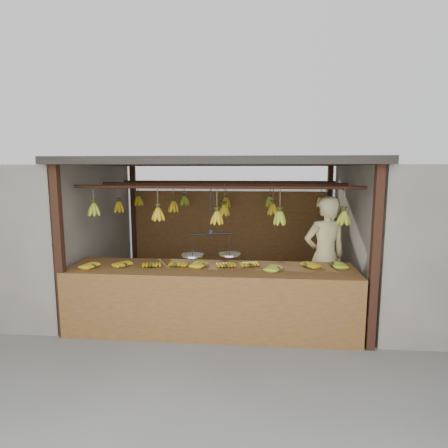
# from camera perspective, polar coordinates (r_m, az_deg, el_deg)

# --- Properties ---
(ground) EXTENTS (80.00, 80.00, 0.00)m
(ground) POSITION_cam_1_polar(r_m,az_deg,el_deg) (6.50, -0.24, -11.81)
(ground) COLOR #5B5B57
(stall) EXTENTS (4.30, 3.30, 2.40)m
(stall) POSITION_cam_1_polar(r_m,az_deg,el_deg) (6.43, 0.02, 5.96)
(stall) COLOR black
(stall) RESTS_ON ground
(neighbor_left) EXTENTS (3.00, 3.00, 2.30)m
(neighbor_left) POSITION_cam_1_polar(r_m,az_deg,el_deg) (7.44, -29.04, -1.12)
(neighbor_left) COLOR slate
(neighbor_left) RESTS_ON ground
(counter) EXTENTS (3.94, 0.90, 0.96)m
(counter) POSITION_cam_1_polar(r_m,az_deg,el_deg) (5.11, -2.10, -8.96)
(counter) COLOR brown
(counter) RESTS_ON ground
(hanging_bananas) EXTENTS (3.65, 2.23, 0.38)m
(hanging_bananas) POSITION_cam_1_polar(r_m,az_deg,el_deg) (6.13, -0.25, 2.49)
(hanging_bananas) COLOR #92A523
(hanging_bananas) RESTS_ON ground
(balance_scale) EXTENTS (0.82, 0.41, 0.96)m
(balance_scale) POSITION_cam_1_polar(r_m,az_deg,el_deg) (5.24, -1.97, -4.24)
(balance_scale) COLOR black
(balance_scale) RESTS_ON ground
(vendor) EXTENTS (0.77, 0.62, 1.85)m
(vendor) POSITION_cam_1_polar(r_m,az_deg,el_deg) (5.89, 15.11, -4.85)
(vendor) COLOR beige
(vendor) RESTS_ON ground
(bag_bundles) EXTENTS (0.08, 0.26, 1.24)m
(bag_bundles) POSITION_cam_1_polar(r_m,az_deg,el_deg) (7.65, 15.36, -1.02)
(bag_bundles) COLOR red
(bag_bundles) RESTS_ON ground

